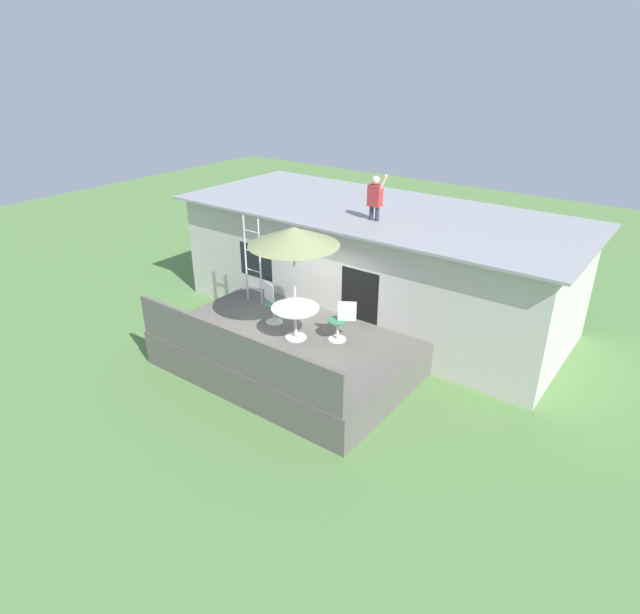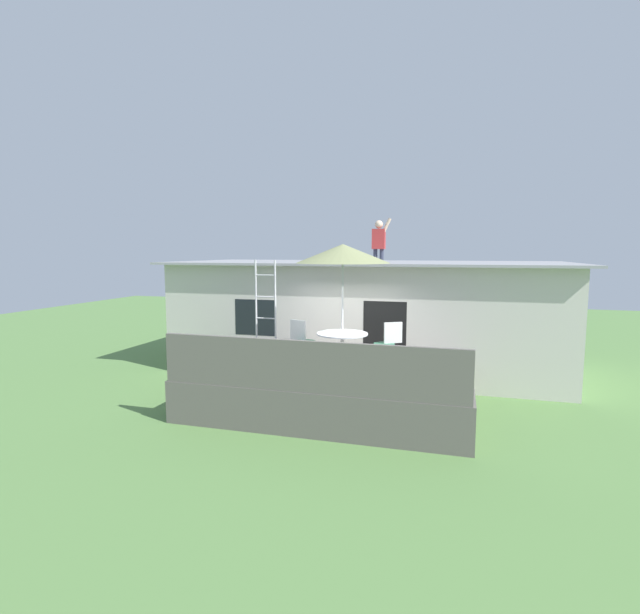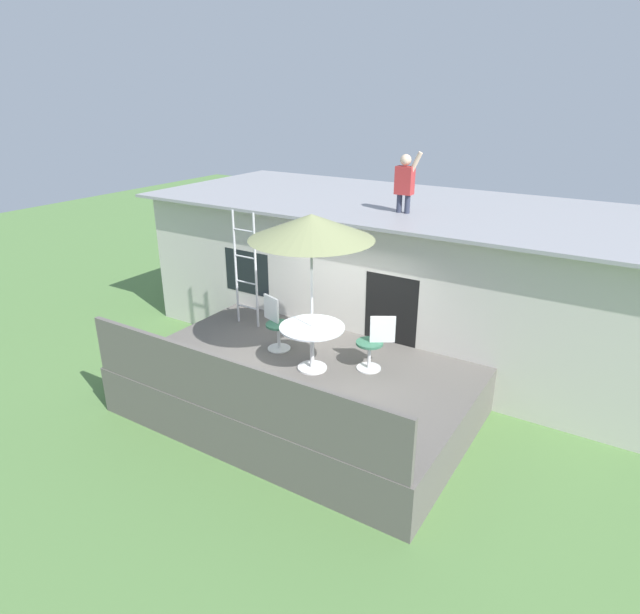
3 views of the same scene
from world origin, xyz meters
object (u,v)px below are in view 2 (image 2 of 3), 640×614
at_px(patio_chair_left, 303,342).
at_px(patio_chair_right, 387,344).
at_px(patio_table, 342,341).
at_px(person_figure, 379,238).
at_px(patio_umbrella, 343,254).
at_px(step_ladder, 266,308).

bearing_deg(patio_chair_left, patio_chair_right, 25.01).
relative_size(patio_table, patio_chair_left, 1.13).
xyz_separation_m(person_figure, patio_chair_left, (-1.25, -2.34, -2.26)).
height_order(patio_umbrella, step_ladder, patio_umbrella).
xyz_separation_m(patio_table, patio_chair_right, (0.84, 0.52, -0.13)).
bearing_deg(patio_chair_left, patio_umbrella, 0.00).
bearing_deg(patio_umbrella, patio_chair_left, 161.34).
relative_size(patio_umbrella, patio_chair_right, 2.76).
xyz_separation_m(patio_chair_left, patio_chair_right, (1.80, 0.20, 0.00)).
height_order(patio_table, patio_chair_left, patio_chair_left).
height_order(patio_table, patio_umbrella, patio_umbrella).
distance_m(person_figure, patio_chair_right, 3.16).
bearing_deg(patio_chair_right, patio_table, -0.00).
bearing_deg(patio_table, patio_chair_left, 161.34).
bearing_deg(patio_table, patio_umbrella, 0.00).
bearing_deg(patio_umbrella, patio_table, 0.00).
bearing_deg(patio_chair_left, person_figure, 80.51).
distance_m(person_figure, patio_chair_left, 3.49).
bearing_deg(person_figure, patio_chair_left, -118.15).
distance_m(patio_table, person_figure, 3.42).
height_order(patio_umbrella, patio_chair_left, patio_umbrella).
bearing_deg(patio_umbrella, step_ladder, 156.83).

